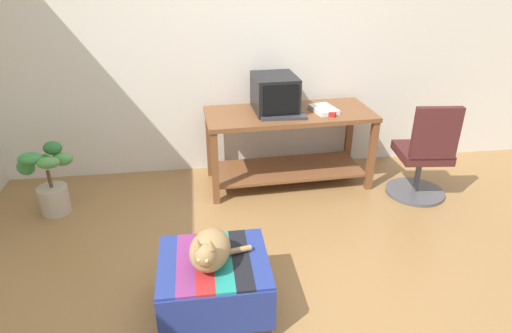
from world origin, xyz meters
The scene contains 11 objects.
ground_plane centered at (0.00, 0.00, 0.00)m, with size 14.00×14.00×0.00m, color olive.
back_wall centered at (0.00, 2.05, 1.30)m, with size 8.00×0.10×2.60m, color silver.
desk centered at (0.33, 1.60, 0.48)m, with size 1.53×0.70×0.70m.
tv_monitor centered at (0.20, 1.66, 0.86)m, with size 0.39×0.46×0.32m.
keyboard centered at (0.24, 1.45, 0.72)m, with size 0.40×0.15×0.02m, color #333338.
book centered at (0.64, 1.57, 0.73)m, with size 0.18×0.27×0.04m, color white.
ottoman_with_blanket centered at (-0.45, 0.02, 0.18)m, with size 0.65×0.58×0.37m.
cat centered at (-0.46, -0.02, 0.47)m, with size 0.40×0.38×0.26m.
potted_plant centered at (-1.73, 1.32, 0.30)m, with size 0.43×0.33×0.63m.
office_chair centered at (1.44, 1.15, 0.39)m, with size 0.52×0.52×0.89m.
stapler centered at (0.65, 1.44, 0.72)m, with size 0.04×0.11×0.04m, color #A31E1E.
Camera 1 is at (-0.48, -2.03, 1.97)m, focal length 30.34 mm.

